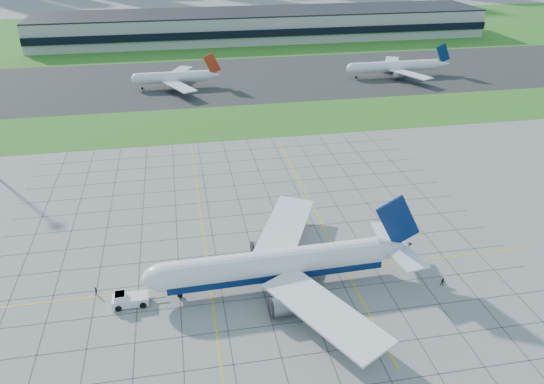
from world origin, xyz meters
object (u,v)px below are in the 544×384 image
object	(u,v)px
airliner	(277,265)
pushback_tug	(129,299)
crew_near	(96,291)
distant_jet_1	(175,77)
crew_far	(443,282)
distant_jet_2	(396,66)

from	to	relation	value
airliner	pushback_tug	world-z (taller)	airliner
crew_near	distant_jet_1	size ratio (longest dim) A/B	0.04
pushback_tug	crew_far	distance (m)	60.82
pushback_tug	distant_jet_1	bearing A→B (deg)	83.58
airliner	distant_jet_2	size ratio (longest dim) A/B	1.20
pushback_tug	crew_far	size ratio (longest dim) A/B	5.50
pushback_tug	crew_far	bearing A→B (deg)	-6.73
crew_near	crew_far	xyz separation A→B (m)	(66.93, -9.56, 0.02)
distant_jet_2	distant_jet_1	bearing A→B (deg)	-179.94
crew_near	distant_jet_2	world-z (taller)	distant_jet_2
crew_far	distant_jet_2	bearing A→B (deg)	87.10
airliner	pushback_tug	size ratio (longest dim) A/B	5.68
airliner	distant_jet_1	size ratio (longest dim) A/B	1.31
crew_near	airliner	bearing A→B (deg)	-84.92
distant_jet_1	crew_near	bearing A→B (deg)	-97.59
pushback_tug	distant_jet_2	distance (m)	180.06
distant_jet_1	crew_far	bearing A→B (deg)	-71.73
distant_jet_2	pushback_tug	bearing A→B (deg)	-128.01
pushback_tug	crew_near	size ratio (longest dim) A/B	5.61
crew_far	pushback_tug	bearing A→B (deg)	-169.19
crew_far	crew_near	bearing A→B (deg)	-172.18
crew_far	distant_jet_1	xyz separation A→B (m)	(-48.59, 147.20, 3.59)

